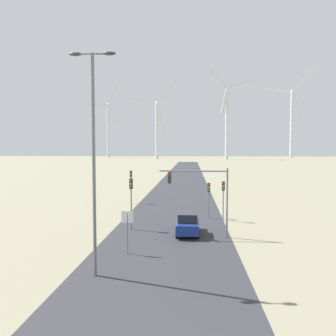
% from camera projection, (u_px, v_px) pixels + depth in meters
% --- Properties ---
extents(road_surface, '(10.00, 240.00, 0.01)m').
position_uv_depth(road_surface, '(181.00, 189.00, 57.04)').
color(road_surface, '#2D2D33').
rests_on(road_surface, ground).
extents(streetlamp, '(2.56, 0.32, 12.28)m').
position_uv_depth(streetlamp, '(94.00, 143.00, 17.84)').
color(streetlamp, slate).
rests_on(streetlamp, ground).
extents(stop_sign_near, '(0.81, 0.07, 2.92)m').
position_uv_depth(stop_sign_near, '(127.00, 224.00, 21.94)').
color(stop_sign_near, slate).
rests_on(stop_sign_near, ground).
extents(traffic_light_post_near_left, '(0.28, 0.34, 4.50)m').
position_uv_depth(traffic_light_post_near_left, '(131.00, 192.00, 28.49)').
color(traffic_light_post_near_left, slate).
rests_on(traffic_light_post_near_left, ground).
extents(traffic_light_post_near_right, '(0.28, 0.34, 3.62)m').
position_uv_depth(traffic_light_post_near_right, '(209.00, 192.00, 33.35)').
color(traffic_light_post_near_right, slate).
rests_on(traffic_light_post_near_right, ground).
extents(traffic_light_post_mid_left, '(0.28, 0.33, 4.26)m').
position_uv_depth(traffic_light_post_mid_left, '(131.00, 179.00, 42.42)').
color(traffic_light_post_mid_left, slate).
rests_on(traffic_light_post_mid_left, ground).
extents(traffic_light_post_mid_right, '(0.28, 0.34, 3.89)m').
position_uv_depth(traffic_light_post_mid_right, '(223.00, 192.00, 32.07)').
color(traffic_light_post_mid_right, slate).
rests_on(traffic_light_post_mid_right, ground).
extents(traffic_light_mast_overhead, '(5.46, 0.35, 5.57)m').
position_uv_depth(traffic_light_mast_overhead, '(202.00, 187.00, 26.02)').
color(traffic_light_mast_overhead, slate).
rests_on(traffic_light_mast_overhead, ground).
extents(car_approaching, '(1.88, 4.11, 1.83)m').
position_uv_depth(car_approaching, '(188.00, 223.00, 27.10)').
color(car_approaching, navy).
rests_on(car_approaching, ground).
extents(wind_turbine_far_left, '(30.41, 8.61, 60.55)m').
position_uv_depth(wind_turbine_far_left, '(108.00, 125.00, 264.77)').
color(wind_turbine_far_left, silver).
rests_on(wind_turbine_far_left, ground).
extents(wind_turbine_left, '(36.37, 11.19, 55.78)m').
position_uv_depth(wind_turbine_left, '(157.00, 123.00, 231.30)').
color(wind_turbine_left, silver).
rests_on(wind_turbine_left, ground).
extents(wind_turbine_center, '(29.94, 9.45, 60.41)m').
position_uv_depth(wind_turbine_center, '(227.00, 116.00, 220.00)').
color(wind_turbine_center, silver).
rests_on(wind_turbine_center, ground).
extents(wind_turbine_right, '(36.09, 13.89, 69.86)m').
position_uv_depth(wind_turbine_right, '(292.00, 117.00, 256.46)').
color(wind_turbine_right, silver).
rests_on(wind_turbine_right, ground).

